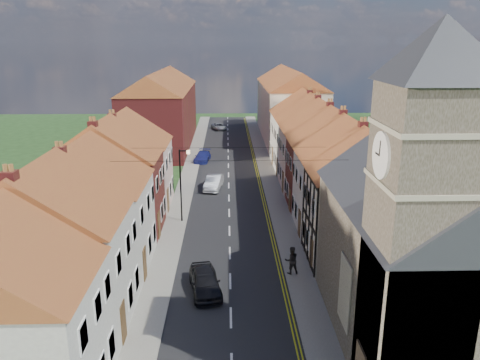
% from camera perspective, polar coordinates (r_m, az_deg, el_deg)
% --- Properties ---
extents(road, '(7.00, 90.00, 0.02)m').
position_cam_1_polar(road, '(48.22, -1.39, -0.68)').
color(road, black).
rests_on(road, ground).
extents(pavement_left, '(1.80, 90.00, 0.12)m').
position_cam_1_polar(pavement_left, '(48.39, -6.60, -0.66)').
color(pavement_left, '#9E9C90').
rests_on(pavement_left, ground).
extents(pavement_right, '(1.80, 90.00, 0.12)m').
position_cam_1_polar(pavement_right, '(48.41, 3.83, -0.58)').
color(pavement_right, '#9E9C90').
rests_on(pavement_right, ground).
extents(church, '(11.25, 14.25, 15.20)m').
position_cam_1_polar(church, '(23.16, 22.83, -6.20)').
color(church, '#3F392C').
rests_on(church, ground).
extents(cottage_r_tudor, '(8.30, 5.20, 9.00)m').
position_cam_1_polar(cottage_r_tudor, '(31.80, 15.67, -2.11)').
color(cottage_r_tudor, '#F0E2CA').
rests_on(cottage_r_tudor, ground).
extents(cottage_r_white_near, '(8.30, 6.00, 9.00)m').
position_cam_1_polar(cottage_r_white_near, '(36.76, 13.31, 0.59)').
color(cottage_r_white_near, beige).
rests_on(cottage_r_white_near, ground).
extents(cottage_r_cream_mid, '(8.30, 5.20, 9.00)m').
position_cam_1_polar(cottage_r_cream_mid, '(41.82, 11.48, 2.64)').
color(cottage_r_cream_mid, maroon).
rests_on(cottage_r_cream_mid, ground).
extents(cottage_r_pink, '(8.30, 6.00, 9.00)m').
position_cam_1_polar(cottage_r_pink, '(46.96, 10.04, 4.23)').
color(cottage_r_pink, '#C7A89E').
rests_on(cottage_r_pink, ground).
extents(cottage_r_white_far, '(8.30, 5.20, 9.00)m').
position_cam_1_polar(cottage_r_white_far, '(52.15, 8.88, 5.52)').
color(cottage_r_white_far, beige).
rests_on(cottage_r_white_far, ground).
extents(cottage_r_cream_far, '(8.30, 6.00, 9.00)m').
position_cam_1_polar(cottage_r_cream_far, '(57.38, 7.93, 6.55)').
color(cottage_r_cream_far, beige).
rests_on(cottage_r_cream_far, ground).
extents(cottage_l_cream, '(8.30, 6.30, 9.10)m').
position_cam_1_polar(cottage_l_cream, '(25.43, -22.82, -7.49)').
color(cottage_l_cream, beige).
rests_on(cottage_l_cream, ground).
extents(cottage_l_white, '(8.30, 6.90, 8.80)m').
position_cam_1_polar(cottage_l_white, '(31.10, -18.70, -3.01)').
color(cottage_l_white, beige).
rests_on(cottage_l_white, ground).
extents(cottage_l_brick_mid, '(8.30, 5.70, 9.10)m').
position_cam_1_polar(cottage_l_brick_mid, '(36.64, -16.05, 0.41)').
color(cottage_l_brick_mid, maroon).
rests_on(cottage_l_brick_mid, ground).
extents(cottage_l_pink, '(8.30, 6.30, 8.80)m').
position_cam_1_polar(cottage_l_pink, '(42.13, -14.15, 2.41)').
color(cottage_l_pink, '#C7A89E').
rests_on(cottage_l_pink, ground).
extents(block_right_far, '(8.30, 24.20, 10.50)m').
position_cam_1_polar(block_right_far, '(72.23, 5.99, 9.33)').
color(block_right_far, '#F0E2CA').
rests_on(block_right_far, ground).
extents(block_left_far, '(8.30, 24.20, 10.50)m').
position_cam_1_polar(block_left_far, '(67.28, -9.54, 8.66)').
color(block_left_far, maroon).
rests_on(block_left_far, ground).
extents(lamppost, '(0.88, 0.15, 6.00)m').
position_cam_1_polar(lamppost, '(37.80, -7.14, -0.12)').
color(lamppost, black).
rests_on(lamppost, pavement_left).
extents(car_near, '(2.35, 4.36, 1.41)m').
position_cam_1_polar(car_near, '(28.34, -4.29, -12.19)').
color(car_near, black).
rests_on(car_near, ground).
extents(car_mid, '(2.08, 4.38, 1.39)m').
position_cam_1_polar(car_mid, '(47.06, -3.21, -0.27)').
color(car_mid, '#B0B3B8').
rests_on(car_mid, ground).
extents(car_far, '(2.15, 4.31, 1.20)m').
position_cam_1_polar(car_far, '(58.02, -4.60, 2.86)').
color(car_far, navy).
rests_on(car_far, ground).
extents(car_distant, '(2.95, 4.20, 1.07)m').
position_cam_1_polar(car_distant, '(78.97, -2.59, 6.53)').
color(car_distant, '#A4A7AC').
rests_on(car_distant, ground).
extents(pedestrian_right, '(1.00, 0.84, 1.83)m').
position_cam_1_polar(pedestrian_right, '(30.15, 6.28, -9.69)').
color(pedestrian_right, black).
rests_on(pedestrian_right, pavement_right).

